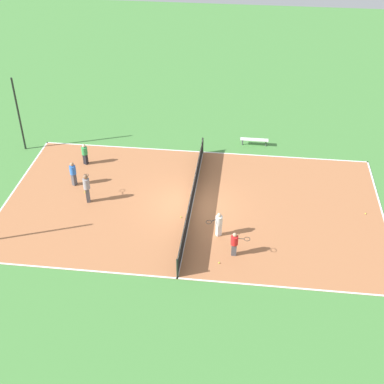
{
  "coord_description": "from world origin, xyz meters",
  "views": [
    {
      "loc": [
        -23.8,
        -2.84,
        17.59
      ],
      "look_at": [
        0.0,
        0.0,
        0.9
      ],
      "focal_mm": 50.0,
      "sensor_mm": 36.0,
      "label": 1
    }
  ],
  "objects_px": {
    "tennis_ball_near_net": "(85,192)",
    "tennis_ball_right_alley": "(366,214)",
    "tennis_ball_left_sideline": "(219,263)",
    "tennis_ball_far_baseline": "(181,217)",
    "tennis_net": "(192,197)",
    "bench": "(254,140)",
    "player_far_white": "(219,223)",
    "fence_post_back_right": "(19,115)",
    "player_near_blue": "(73,172)",
    "player_coach_red": "(235,243)",
    "player_baseline_gray": "(87,186)",
    "player_far_green": "(85,153)"
  },
  "relations": [
    {
      "from": "tennis_ball_left_sideline",
      "to": "tennis_ball_right_alley",
      "type": "relative_size",
      "value": 1.0
    },
    {
      "from": "bench",
      "to": "fence_post_back_right",
      "type": "xyz_separation_m",
      "value": [
        -2.22,
        14.79,
        2.07
      ]
    },
    {
      "from": "tennis_ball_near_net",
      "to": "tennis_ball_right_alley",
      "type": "height_order",
      "value": "same"
    },
    {
      "from": "tennis_ball_near_net",
      "to": "tennis_net",
      "type": "bearing_deg",
      "value": -94.3
    },
    {
      "from": "player_far_green",
      "to": "fence_post_back_right",
      "type": "height_order",
      "value": "fence_post_back_right"
    },
    {
      "from": "tennis_ball_left_sideline",
      "to": "player_far_white",
      "type": "bearing_deg",
      "value": 5.62
    },
    {
      "from": "player_coach_red",
      "to": "player_baseline_gray",
      "type": "distance_m",
      "value": 9.06
    },
    {
      "from": "tennis_net",
      "to": "bench",
      "type": "relative_size",
      "value": 6.32
    },
    {
      "from": "tennis_ball_near_net",
      "to": "tennis_ball_right_alley",
      "type": "relative_size",
      "value": 1.0
    },
    {
      "from": "player_far_white",
      "to": "tennis_net",
      "type": "bearing_deg",
      "value": -91.44
    },
    {
      "from": "bench",
      "to": "fence_post_back_right",
      "type": "relative_size",
      "value": 0.37
    },
    {
      "from": "player_far_white",
      "to": "fence_post_back_right",
      "type": "relative_size",
      "value": 0.28
    },
    {
      "from": "player_coach_red",
      "to": "player_near_blue",
      "type": "xyz_separation_m",
      "value": [
        5.06,
        9.62,
        0.09
      ]
    },
    {
      "from": "tennis_ball_right_alley",
      "to": "fence_post_back_right",
      "type": "relative_size",
      "value": 0.01
    },
    {
      "from": "tennis_ball_right_alley",
      "to": "tennis_ball_far_baseline",
      "type": "bearing_deg",
      "value": 98.56
    },
    {
      "from": "player_near_blue",
      "to": "tennis_ball_near_net",
      "type": "xyz_separation_m",
      "value": [
        -0.73,
        -0.83,
        -0.82
      ]
    },
    {
      "from": "player_far_green",
      "to": "tennis_ball_left_sideline",
      "type": "bearing_deg",
      "value": -16.84
    },
    {
      "from": "bench",
      "to": "tennis_ball_near_net",
      "type": "distance_m",
      "value": 11.62
    },
    {
      "from": "tennis_net",
      "to": "player_far_green",
      "type": "distance_m",
      "value": 7.92
    },
    {
      "from": "tennis_ball_far_baseline",
      "to": "fence_post_back_right",
      "type": "xyz_separation_m",
      "value": [
        6.12,
        11.08,
        2.4
      ]
    },
    {
      "from": "player_far_green",
      "to": "player_baseline_gray",
      "type": "bearing_deg",
      "value": -46.47
    },
    {
      "from": "tennis_net",
      "to": "tennis_ball_left_sideline",
      "type": "height_order",
      "value": "tennis_net"
    },
    {
      "from": "tennis_ball_near_net",
      "to": "tennis_ball_right_alley",
      "type": "distance_m",
      "value": 15.72
    },
    {
      "from": "player_far_green",
      "to": "tennis_ball_left_sideline",
      "type": "xyz_separation_m",
      "value": [
        -8.13,
        -8.95,
        -0.74
      ]
    },
    {
      "from": "player_baseline_gray",
      "to": "bench",
      "type": "bearing_deg",
      "value": -66.54
    },
    {
      "from": "player_far_white",
      "to": "fence_post_back_right",
      "type": "xyz_separation_m",
      "value": [
        7.36,
        13.19,
        1.65
      ]
    },
    {
      "from": "tennis_net",
      "to": "tennis_ball_right_alley",
      "type": "bearing_deg",
      "value": -88.31
    },
    {
      "from": "tennis_ball_left_sideline",
      "to": "tennis_ball_far_baseline",
      "type": "height_order",
      "value": "same"
    },
    {
      "from": "tennis_ball_right_alley",
      "to": "player_far_green",
      "type": "bearing_deg",
      "value": 78.85
    },
    {
      "from": "player_coach_red",
      "to": "bench",
      "type": "bearing_deg",
      "value": 83.95
    },
    {
      "from": "player_baseline_gray",
      "to": "player_near_blue",
      "type": "bearing_deg",
      "value": 23.38
    },
    {
      "from": "player_far_white",
      "to": "player_near_blue",
      "type": "bearing_deg",
      "value": -58.2
    },
    {
      "from": "player_far_green",
      "to": "fence_post_back_right",
      "type": "xyz_separation_m",
      "value": [
        1.37,
        4.45,
        1.66
      ]
    },
    {
      "from": "player_far_green",
      "to": "player_far_white",
      "type": "distance_m",
      "value": 10.59
    },
    {
      "from": "tennis_ball_near_net",
      "to": "tennis_ball_far_baseline",
      "type": "height_order",
      "value": "same"
    },
    {
      "from": "player_baseline_gray",
      "to": "tennis_ball_left_sideline",
      "type": "relative_size",
      "value": 26.32
    },
    {
      "from": "player_far_green",
      "to": "fence_post_back_right",
      "type": "distance_m",
      "value": 4.95
    },
    {
      "from": "tennis_net",
      "to": "fence_post_back_right",
      "type": "xyz_separation_m",
      "value": [
        4.91,
        11.53,
        1.89
      ]
    },
    {
      "from": "player_coach_red",
      "to": "player_far_green",
      "type": "xyz_separation_m",
      "value": [
        7.41,
        9.62,
        0.01
      ]
    },
    {
      "from": "player_coach_red",
      "to": "player_far_white",
      "type": "xyz_separation_m",
      "value": [
        1.42,
        0.88,
        0.03
      ]
    },
    {
      "from": "tennis_ball_left_sideline",
      "to": "tennis_ball_near_net",
      "type": "relative_size",
      "value": 1.0
    },
    {
      "from": "tennis_net",
      "to": "bench",
      "type": "bearing_deg",
      "value": -24.61
    },
    {
      "from": "tennis_ball_far_baseline",
      "to": "player_far_green",
      "type": "bearing_deg",
      "value": 54.37
    },
    {
      "from": "player_near_blue",
      "to": "fence_post_back_right",
      "type": "distance_m",
      "value": 6.01
    },
    {
      "from": "player_coach_red",
      "to": "player_baseline_gray",
      "type": "relative_size",
      "value": 0.76
    },
    {
      "from": "player_coach_red",
      "to": "player_far_green",
      "type": "relative_size",
      "value": 0.98
    },
    {
      "from": "bench",
      "to": "tennis_ball_right_alley",
      "type": "bearing_deg",
      "value": 132.16
    },
    {
      "from": "tennis_ball_right_alley",
      "to": "fence_post_back_right",
      "type": "xyz_separation_m",
      "value": [
        4.63,
        21.0,
        2.4
      ]
    },
    {
      "from": "tennis_net",
      "to": "tennis_ball_left_sideline",
      "type": "distance_m",
      "value": 4.98
    },
    {
      "from": "tennis_net",
      "to": "player_far_green",
      "type": "bearing_deg",
      "value": 63.42
    }
  ]
}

